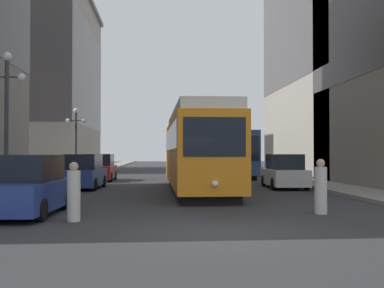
{
  "coord_description": "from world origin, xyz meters",
  "views": [
    {
      "loc": [
        -1.35,
        -11.21,
        1.87
      ],
      "look_at": [
        0.15,
        10.61,
        2.29
      ],
      "focal_mm": 44.78,
      "sensor_mm": 36.0,
      "label": 1
    }
  ],
  "objects": [
    {
      "name": "parked_car_left_mid",
      "position": [
        -5.34,
        3.61,
        0.84
      ],
      "size": [
        2.04,
        4.65,
        1.82
      ],
      "rotation": [
        0.0,
        0.0,
        -0.04
      ],
      "color": "black",
      "rests_on": "ground"
    },
    {
      "name": "ground_plane",
      "position": [
        0.0,
        0.0,
        0.0
      ],
      "size": [
        200.0,
        200.0,
        0.0
      ],
      "primitive_type": "plane",
      "color": "#303033"
    },
    {
      "name": "parked_car_left_far",
      "position": [
        -5.34,
        14.33,
        0.84
      ],
      "size": [
        2.06,
        4.46,
        1.82
      ],
      "rotation": [
        0.0,
        0.0,
        -0.05
      ],
      "color": "black",
      "rests_on": "ground"
    },
    {
      "name": "parked_car_left_near",
      "position": [
        -5.34,
        21.7,
        0.84
      ],
      "size": [
        1.9,
        4.86,
        1.82
      ],
      "rotation": [
        0.0,
        0.0,
        -0.0
      ],
      "color": "black",
      "rests_on": "ground"
    },
    {
      "name": "lamp_post_left_near",
      "position": [
        -7.24,
        7.67,
        3.85
      ],
      "size": [
        1.41,
        0.36,
        5.64
      ],
      "color": "#333338",
      "rests_on": "sidewalk_left"
    },
    {
      "name": "sidewalk_right",
      "position": [
        7.89,
        40.0,
        0.07
      ],
      "size": [
        2.51,
        120.0,
        0.15
      ],
      "primitive_type": "cube",
      "color": "gray",
      "rests_on": "ground"
    },
    {
      "name": "parked_car_right_far",
      "position": [
        5.34,
        14.03,
        0.84
      ],
      "size": [
        2.02,
        4.48,
        1.82
      ],
      "rotation": [
        0.0,
        0.0,
        3.1
      ],
      "color": "black",
      "rests_on": "ground"
    },
    {
      "name": "lamp_post_left_far",
      "position": [
        -7.24,
        23.07,
        3.42
      ],
      "size": [
        1.41,
        0.36,
        4.92
      ],
      "color": "#333338",
      "rests_on": "sidewalk_left"
    },
    {
      "name": "pedestrian_crossing_far",
      "position": [
        -3.69,
        2.12,
        0.76
      ],
      "size": [
        0.37,
        0.37,
        1.63
      ],
      "rotation": [
        0.0,
        0.0,
        5.14
      ],
      "color": "beige",
      "rests_on": "ground"
    },
    {
      "name": "pedestrian_crossing_near",
      "position": [
        3.62,
        3.23,
        0.79
      ],
      "size": [
        0.38,
        0.38,
        1.69
      ],
      "rotation": [
        0.0,
        0.0,
        2.16
      ],
      "color": "beige",
      "rests_on": "ground"
    },
    {
      "name": "streetcar",
      "position": [
        0.5,
        12.79,
        2.1
      ],
      "size": [
        2.8,
        14.95,
        3.89
      ],
      "rotation": [
        0.0,
        0.0,
        0.01
      ],
      "color": "black",
      "rests_on": "ground"
    },
    {
      "name": "building_left_corner",
      "position": [
        -15.26,
        42.56,
        9.91
      ],
      "size": [
        12.82,
        21.54,
        19.28
      ],
      "color": "#A89E8E",
      "rests_on": "ground"
    },
    {
      "name": "transit_bus",
      "position": [
        4.36,
        26.08,
        1.95
      ],
      "size": [
        2.92,
        11.29,
        3.45
      ],
      "rotation": [
        0.0,
        0.0,
        -0.03
      ],
      "color": "black",
      "rests_on": "ground"
    },
    {
      "name": "sidewalk_left",
      "position": [
        -7.89,
        40.0,
        0.07
      ],
      "size": [
        2.51,
        120.0,
        0.15
      ],
      "primitive_type": "cube",
      "color": "gray",
      "rests_on": "ground"
    }
  ]
}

